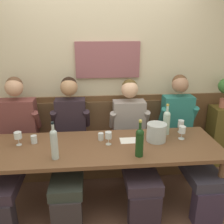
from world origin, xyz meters
The scene contains 21 objects.
ground_plane centered at (0.00, 0.00, -0.01)m, with size 6.80×6.80×0.02m, color brown.
room_wall_back centered at (0.00, 1.09, 1.40)m, with size 6.80×0.12×2.80m.
wood_wainscot_panel centered at (0.00, 1.04, 0.51)m, with size 6.80×0.03×1.01m, color brown.
wall_bench centered at (0.00, 0.83, 0.28)m, with size 2.76×0.42×0.94m.
dining_table centered at (0.00, 0.15, 0.65)m, with size 2.46×0.78×0.72m.
person_center_right_seat centered at (-1.03, 0.49, 0.65)m, with size 0.54×1.24×1.33m.
person_center_left_seat centered at (-0.38, 0.48, 0.65)m, with size 0.48×1.24×1.32m.
person_right_seat centered at (0.37, 0.48, 0.63)m, with size 0.51×1.24×1.28m.
person_left_seat centered at (1.02, 0.48, 0.65)m, with size 0.49×1.24×1.32m.
ice_bucket centered at (0.58, 0.22, 0.82)m, with size 0.21×0.21×0.20m, color #B1BABC.
wine_bottle_green_tall centered at (-0.47, -0.07, 0.88)m, with size 0.07×0.07×0.37m.
wine_bottle_clear_water centered at (0.33, -0.09, 0.87)m, with size 0.08×0.08×0.37m.
wine_bottle_amber_mid centered at (0.74, 0.38, 0.87)m, with size 0.08×0.08×0.36m.
wine_glass_center_front centered at (-0.88, 0.25, 0.83)m, with size 0.08×0.08×0.15m.
wine_glass_mid_left centered at (0.92, 0.41, 0.82)m, with size 0.07×0.07×0.15m.
wine_glass_near_bucket centered at (0.87, 0.23, 0.82)m, with size 0.07×0.07×0.15m.
wine_glass_by_bottle centered at (0.06, 0.17, 0.82)m, with size 0.07×0.07×0.14m.
water_tumbler_left centered at (-0.02, 0.28, 0.76)m, with size 0.06×0.06×0.08m, color silver.
water_tumbler_center centered at (-0.73, 0.28, 0.76)m, with size 0.07×0.07×0.09m, color silver.
tasting_sheet_left_guest centered at (0.29, 0.24, 0.72)m, with size 0.21×0.15×0.00m, color white.
corner_pedestal centered at (1.68, 0.86, 0.43)m, with size 0.28×0.28×0.86m, color brown.
Camera 1 is at (-0.12, -2.12, 1.90)m, focal length 38.82 mm.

